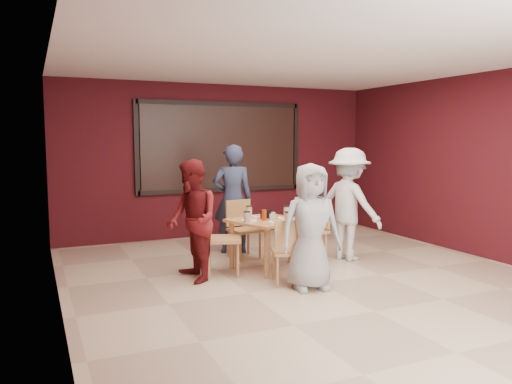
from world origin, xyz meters
name	(u,v)px	position (x,y,z in m)	size (l,w,h in m)	color
floor	(318,283)	(0.00, 0.00, 0.00)	(7.00, 7.00, 0.00)	#CDB28E
window_blinds	(222,147)	(0.00, 3.45, 1.65)	(3.00, 0.02, 1.50)	black
dining_table	(267,225)	(-0.28, 0.91, 0.62)	(1.11, 1.11, 0.85)	tan
chair_front	(289,248)	(-0.37, 0.09, 0.47)	(0.51, 0.51, 0.83)	#B97748
chair_back	(242,225)	(-0.34, 1.68, 0.49)	(0.47, 0.47, 0.87)	#B97748
chair_left	(217,234)	(-1.02, 0.92, 0.55)	(0.60, 0.60, 0.97)	#B97748
chair_right	(312,226)	(0.47, 0.97, 0.54)	(0.52, 0.52, 0.95)	#B97748
diner_front	(311,227)	(-0.21, -0.15, 0.76)	(0.74, 0.48, 1.52)	#A4A4A4
diner_back	(233,199)	(-0.34, 2.05, 0.86)	(0.63, 0.41, 1.72)	#2A324B
diner_left	(192,221)	(-1.40, 0.76, 0.78)	(0.76, 0.59, 1.56)	maroon
diner_right	(349,204)	(1.07, 0.90, 0.84)	(1.08, 0.62, 1.67)	silver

